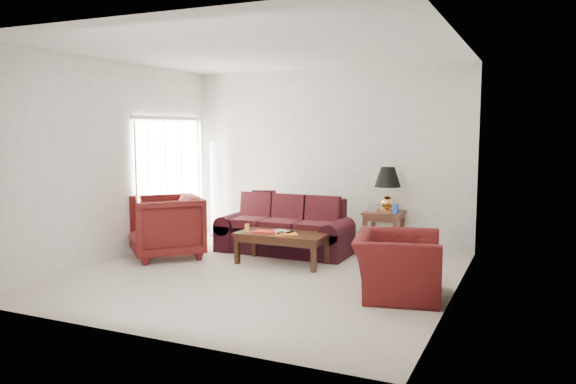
% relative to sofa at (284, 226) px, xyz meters
% --- Properties ---
extents(floor, '(5.00, 5.00, 0.00)m').
position_rel_sofa_xyz_m(floor, '(0.32, -1.39, -0.43)').
color(floor, beige).
rests_on(floor, ground).
extents(blinds, '(0.10, 2.00, 2.16)m').
position_rel_sofa_xyz_m(blinds, '(-2.10, -0.09, 0.65)').
color(blinds, silver).
rests_on(blinds, ground).
extents(sofa, '(2.19, 1.08, 0.87)m').
position_rel_sofa_xyz_m(sofa, '(0.00, 0.00, 0.00)').
color(sofa, black).
rests_on(sofa, ground).
extents(throw_pillow, '(0.47, 0.34, 0.44)m').
position_rel_sofa_xyz_m(throw_pillow, '(-0.69, 0.66, 0.26)').
color(throw_pillow, black).
rests_on(throw_pillow, sofa).
extents(end_table, '(0.63, 0.63, 0.65)m').
position_rel_sofa_xyz_m(end_table, '(1.44, 0.76, -0.11)').
color(end_table, brown).
rests_on(end_table, ground).
extents(table_lamp, '(0.50, 0.50, 0.71)m').
position_rel_sofa_xyz_m(table_lamp, '(1.47, 0.81, 0.58)').
color(table_lamp, gold).
rests_on(table_lamp, end_table).
extents(clock, '(0.15, 0.09, 0.14)m').
position_rel_sofa_xyz_m(clock, '(1.28, 0.60, 0.29)').
color(clock, silver).
rests_on(clock, end_table).
extents(blue_canister, '(0.12, 0.12, 0.15)m').
position_rel_sofa_xyz_m(blue_canister, '(1.66, 0.59, 0.29)').
color(blue_canister, '#1A4FAD').
rests_on(blue_canister, end_table).
extents(picture_frame, '(0.16, 0.19, 0.06)m').
position_rel_sofa_xyz_m(picture_frame, '(1.25, 0.88, 0.31)').
color(picture_frame, silver).
rests_on(picture_frame, end_table).
extents(floor_lamp, '(0.36, 0.36, 1.77)m').
position_rel_sofa_xyz_m(floor_lamp, '(-1.73, 0.81, 0.45)').
color(floor_lamp, white).
rests_on(floor_lamp, ground).
extents(armchair_left, '(1.47, 1.47, 0.96)m').
position_rel_sofa_xyz_m(armchair_left, '(-1.53, -1.04, 0.05)').
color(armchair_left, '#481110').
rests_on(armchair_left, ground).
extents(armchair_right, '(1.19, 1.30, 0.73)m').
position_rel_sofa_xyz_m(armchair_right, '(2.20, -1.57, -0.07)').
color(armchair_right, '#461010').
rests_on(armchair_right, ground).
extents(coffee_table, '(1.41, 0.86, 0.46)m').
position_rel_sofa_xyz_m(coffee_table, '(0.29, -0.69, -0.20)').
color(coffee_table, black).
rests_on(coffee_table, ground).
extents(magazine_red, '(0.34, 0.27, 0.02)m').
position_rel_sofa_xyz_m(magazine_red, '(0.02, -0.74, 0.04)').
color(magazine_red, red).
rests_on(magazine_red, coffee_table).
extents(magazine_white, '(0.33, 0.30, 0.02)m').
position_rel_sofa_xyz_m(magazine_white, '(0.22, -0.61, 0.03)').
color(magazine_white, silver).
rests_on(magazine_white, coffee_table).
extents(magazine_orange, '(0.39, 0.36, 0.02)m').
position_rel_sofa_xyz_m(magazine_orange, '(0.40, -0.79, 0.04)').
color(magazine_orange, orange).
rests_on(magazine_orange, coffee_table).
extents(remote_a, '(0.06, 0.16, 0.02)m').
position_rel_sofa_xyz_m(remote_a, '(0.32, -0.81, 0.05)').
color(remote_a, black).
rests_on(remote_a, coffee_table).
extents(remote_b, '(0.07, 0.16, 0.02)m').
position_rel_sofa_xyz_m(remote_b, '(0.42, -0.71, 0.05)').
color(remote_b, black).
rests_on(remote_b, coffee_table).
extents(yellow_glass, '(0.08, 0.08, 0.11)m').
position_rel_sofa_xyz_m(yellow_glass, '(-0.23, -0.81, 0.08)').
color(yellow_glass, yellow).
rests_on(yellow_glass, coffee_table).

